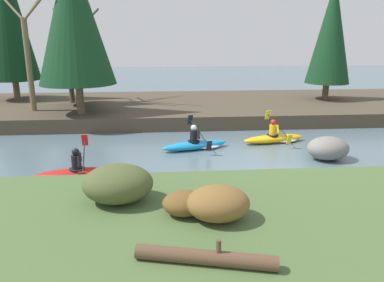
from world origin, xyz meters
The scene contains 18 objects.
ground_plane centered at (0.00, 0.00, 0.00)m, with size 90.00×90.00×0.00m, color slate.
riverbank_near centered at (0.00, -5.46, 0.44)m, with size 44.00×5.75×0.88m.
riverbank_far centered at (0.00, 9.57, 0.34)m, with size 44.00×8.80×0.68m.
conifer_tree_far_left centered at (-12.08, 11.32, 5.68)m, with size 2.98×2.98×8.85m.
conifer_tree_left centered at (-7.90, 9.11, 4.13)m, with size 2.46×2.46×5.85m.
conifer_tree_mid_left centered at (-7.39, 6.61, 5.25)m, with size 3.62×3.62×7.71m.
conifer_tree_centre centered at (6.38, 9.76, 4.58)m, with size 2.54×2.54×6.84m.
bare_tree_upstream centered at (-9.89, 7.57, 3.52)m, with size 3.33×3.29×6.02m.
bare_tree_mid_upstream centered at (-8.49, 9.96, 4.11)m, with size 3.99×3.95×7.29m.
bare_tree_mid_downstream centered at (-7.96, 9.74, 3.21)m, with size 2.98×2.94×5.35m.
shrub_clump_nearest centered at (-4.40, -4.31, 1.29)m, with size 1.51×1.25×0.82m.
shrub_clump_second centered at (-3.02, -5.05, 1.12)m, with size 0.90×0.75×0.49m.
shrub_clump_third centered at (-2.39, -5.30, 1.22)m, with size 1.24×1.03×0.67m.
kayaker_lead centered at (1.35, 3.01, 0.20)m, with size 2.79×2.06×1.20m.
kayaker_middle centered at (-2.04, 2.33, 0.20)m, with size 2.76×2.03×1.20m.
kayaker_trailing centered at (-5.95, -0.57, 0.20)m, with size 2.80×2.07×1.20m.
boulder_midstream centered at (2.53, 0.62, 0.43)m, with size 1.51×1.18×0.85m.
driftwood_log centered at (-2.81, -6.78, 1.00)m, with size 2.23×0.77×0.44m.
Camera 1 is at (-3.44, -11.86, 4.31)m, focal length 35.00 mm.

